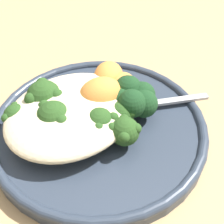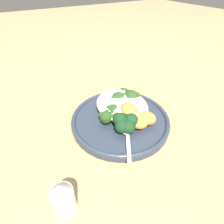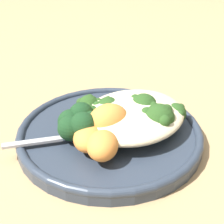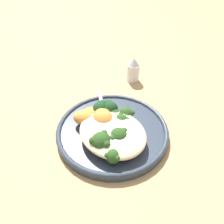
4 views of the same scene
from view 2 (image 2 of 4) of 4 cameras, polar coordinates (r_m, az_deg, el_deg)
ground_plane at (r=0.48m, az=1.09°, el=-4.10°), size 4.00×4.00×0.00m
plate at (r=0.48m, az=2.49°, el=-2.25°), size 0.27×0.27×0.02m
quinoa_mound at (r=0.49m, az=3.22°, el=2.49°), size 0.16×0.14×0.03m
broccoli_stalk_0 at (r=0.51m, az=6.32°, el=4.52°), size 0.09×0.06×0.04m
broccoli_stalk_1 at (r=0.53m, az=4.76°, el=4.50°), size 0.12×0.05×0.03m
broccoli_stalk_2 at (r=0.50m, az=2.58°, el=3.71°), size 0.10×0.05×0.04m
broccoli_stalk_3 at (r=0.49m, az=2.81°, el=1.52°), size 0.08×0.06×0.03m
broccoli_stalk_4 at (r=0.47m, az=1.01°, el=0.34°), size 0.05×0.08×0.04m
broccoli_stalk_5 at (r=0.45m, az=-0.04°, el=-1.39°), size 0.04×0.10×0.03m
broccoli_stalk_6 at (r=0.45m, az=2.88°, el=-1.75°), size 0.03×0.08×0.03m
broccoli_stalk_7 at (r=0.44m, az=4.52°, el=-2.93°), size 0.05×0.08×0.03m
sweet_potato_chunk_0 at (r=0.45m, az=11.21°, el=-1.98°), size 0.06×0.06×0.03m
sweet_potato_chunk_1 at (r=0.46m, az=5.39°, el=0.12°), size 0.07×0.06×0.05m
sweet_potato_chunk_2 at (r=0.44m, az=8.53°, el=-3.36°), size 0.06×0.06×0.03m
kale_tuft at (r=0.43m, az=4.42°, el=-3.40°), size 0.06×0.06×0.04m
spoon at (r=0.43m, az=5.08°, el=-6.38°), size 0.11×0.08×0.01m
salt_shaker at (r=0.33m, az=-15.71°, el=-25.30°), size 0.04×0.04×0.08m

